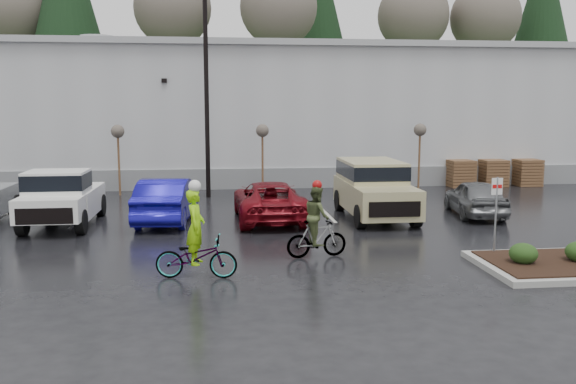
{
  "coord_description": "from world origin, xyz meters",
  "views": [
    {
      "loc": [
        -3.56,
        -15.07,
        4.12
      ],
      "look_at": [
        -1.32,
        4.26,
        1.3
      ],
      "focal_mm": 38.0,
      "sensor_mm": 36.0,
      "label": 1
    }
  ],
  "objects": [
    {
      "name": "fire_lane_sign",
      "position": [
        3.8,
        0.2,
        1.41
      ],
      "size": [
        0.3,
        0.05,
        2.2
      ],
      "color": "gray",
      "rests_on": "ground"
    },
    {
      "name": "warehouse",
      "position": [
        0.0,
        21.99,
        3.65
      ],
      "size": [
        60.5,
        15.5,
        7.2
      ],
      "color": "#ADAEB1",
      "rests_on": "ground"
    },
    {
      "name": "car_blue",
      "position": [
        -5.36,
        6.43,
        0.78
      ],
      "size": [
        2.03,
        4.85,
        1.56
      ],
      "primitive_type": "imported",
      "rotation": [
        0.0,
        0.0,
        3.06
      ],
      "color": "#100C84",
      "rests_on": "ground"
    },
    {
      "name": "wooded_ridge",
      "position": [
        0.0,
        45.0,
        3.0
      ],
      "size": [
        80.0,
        25.0,
        6.0
      ],
      "primitive_type": "cube",
      "color": "#20431C",
      "rests_on": "ground"
    },
    {
      "name": "cyclist_hivis",
      "position": [
        -4.11,
        -0.8,
        0.73
      ],
      "size": [
        2.02,
        0.92,
        2.36
      ],
      "rotation": [
        0.0,
        0.0,
        1.44
      ],
      "color": "#3F3F44",
      "rests_on": "ground"
    },
    {
      "name": "sapling_east",
      "position": [
        6.0,
        13.0,
        2.73
      ],
      "size": [
        0.6,
        0.6,
        3.2
      ],
      "color": "#513220",
      "rests_on": "ground"
    },
    {
      "name": "sapling_mid",
      "position": [
        -1.5,
        13.0,
        2.73
      ],
      "size": [
        0.6,
        0.6,
        3.2
      ],
      "color": "#513220",
      "rests_on": "ground"
    },
    {
      "name": "pallet_stack_b",
      "position": [
        10.2,
        14.0,
        0.68
      ],
      "size": [
        1.2,
        1.2,
        1.35
      ],
      "primitive_type": "cube",
      "color": "#513220",
      "rests_on": "ground"
    },
    {
      "name": "suv_tan",
      "position": [
        2.09,
        6.28,
        1.03
      ],
      "size": [
        2.2,
        5.1,
        2.06
      ],
      "primitive_type": null,
      "color": "tan",
      "rests_on": "ground"
    },
    {
      "name": "cyclist_olive",
      "position": [
        -0.94,
        0.83,
        0.78
      ],
      "size": [
        1.68,
        0.84,
        2.11
      ],
      "rotation": [
        0.0,
        0.0,
        1.74
      ],
      "color": "#3F3F44",
      "rests_on": "ground"
    },
    {
      "name": "pickup_white",
      "position": [
        -8.81,
        6.37,
        0.98
      ],
      "size": [
        2.1,
        5.2,
        1.96
      ],
      "primitive_type": null,
      "color": "white",
      "rests_on": "ground"
    },
    {
      "name": "lamppost",
      "position": [
        -4.0,
        12.0,
        5.69
      ],
      "size": [
        0.5,
        1.0,
        9.22
      ],
      "color": "black",
      "rests_on": "ground"
    },
    {
      "name": "ground",
      "position": [
        0.0,
        0.0,
        0.0
      ],
      "size": [
        120.0,
        120.0,
        0.0
      ],
      "primitive_type": "plane",
      "color": "black",
      "rests_on": "ground"
    },
    {
      "name": "pallet_stack_c",
      "position": [
        12.0,
        14.0,
        0.68
      ],
      "size": [
        1.2,
        1.2,
        1.35
      ],
      "primitive_type": "cube",
      "color": "#513220",
      "rests_on": "ground"
    },
    {
      "name": "car_grey",
      "position": [
        5.92,
        6.3,
        0.68
      ],
      "size": [
        2.1,
        4.14,
        1.35
      ],
      "primitive_type": "imported",
      "rotation": [
        0.0,
        0.0,
        3.01
      ],
      "color": "slate",
      "rests_on": "ground"
    },
    {
      "name": "sapling_west",
      "position": [
        -8.0,
        13.0,
        2.73
      ],
      "size": [
        0.6,
        0.6,
        3.2
      ],
      "color": "#513220",
      "rests_on": "ground"
    },
    {
      "name": "shrub_a",
      "position": [
        4.0,
        -1.0,
        0.41
      ],
      "size": [
        0.7,
        0.7,
        0.52
      ],
      "primitive_type": "ellipsoid",
      "color": "black",
      "rests_on": "curb_island"
    },
    {
      "name": "car_red",
      "position": [
        -1.76,
        6.27,
        0.7
      ],
      "size": [
        2.43,
        5.1,
        1.4
      ],
      "primitive_type": "imported",
      "rotation": [
        0.0,
        0.0,
        3.16
      ],
      "color": "maroon",
      "rests_on": "ground"
    },
    {
      "name": "pallet_stack_a",
      "position": [
        8.5,
        14.0,
        0.68
      ],
      "size": [
        1.2,
        1.2,
        1.35
      ],
      "primitive_type": "cube",
      "color": "#513220",
      "rests_on": "ground"
    }
  ]
}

